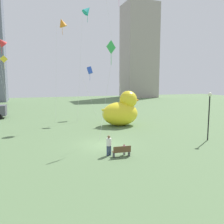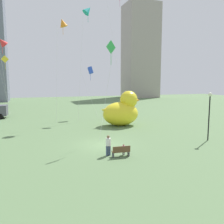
% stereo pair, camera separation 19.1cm
% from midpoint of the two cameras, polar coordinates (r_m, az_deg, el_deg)
% --- Properties ---
extents(ground_plane, '(140.00, 140.00, 0.00)m').
position_cam_midpoint_polar(ground_plane, '(22.96, -1.94, -7.85)').
color(ground_plane, '#58754B').
extents(park_bench, '(1.49, 0.53, 0.90)m').
position_cam_midpoint_polar(park_bench, '(19.33, 2.50, -9.38)').
color(park_bench, brown).
rests_on(park_bench, ground).
extents(person_adult, '(0.41, 0.41, 1.67)m').
position_cam_midpoint_polar(person_adult, '(19.54, -0.62, -7.80)').
color(person_adult, '#38476B').
rests_on(person_adult, ground).
extents(person_child, '(0.22, 0.22, 0.90)m').
position_cam_midpoint_polar(person_child, '(19.81, 3.09, -8.88)').
color(person_child, silver).
rests_on(person_child, ground).
extents(giant_inflatable_duck, '(5.71, 3.66, 4.73)m').
position_cam_midpoint_polar(giant_inflatable_duck, '(32.30, 2.57, 0.28)').
color(giant_inflatable_duck, yellow).
rests_on(giant_inflatable_duck, ground).
extents(lamppost, '(0.40, 0.40, 4.92)m').
position_cam_midpoint_polar(lamppost, '(25.90, 22.61, 1.17)').
color(lamppost, black).
rests_on(lamppost, ground).
extents(city_skyline, '(76.32, 18.06, 40.34)m').
position_cam_midpoint_polar(city_skyline, '(82.14, -23.24, 14.59)').
color(city_skyline, gray).
rests_on(city_skyline, ground).
extents(kite_pink, '(3.21, 2.96, 21.30)m').
position_cam_midpoint_polar(kite_pink, '(45.30, 1.87, 24.32)').
color(kite_pink, silver).
rests_on(kite_pink, ground).
extents(kite_teal, '(2.63, 2.42, 16.93)m').
position_cam_midpoint_polar(kite_teal, '(37.17, -5.67, 23.14)').
color(kite_teal, silver).
rests_on(kite_teal, ground).
extents(kite_orange, '(2.13, 2.09, 15.05)m').
position_cam_midpoint_polar(kite_orange, '(37.01, -11.61, 20.25)').
color(kite_orange, silver).
rests_on(kite_orange, ground).
extents(kite_blue, '(2.68, 2.32, 8.46)m').
position_cam_midpoint_polar(kite_blue, '(40.00, -5.07, 9.92)').
color(kite_blue, silver).
rests_on(kite_blue, ground).
extents(kite_yellow, '(1.81, 1.26, 10.38)m').
position_cam_midpoint_polar(kite_yellow, '(45.25, -24.27, 11.03)').
color(kite_yellow, silver).
rests_on(kite_yellow, ground).
extents(kite_red, '(1.90, 1.73, 12.41)m').
position_cam_midpoint_polar(kite_red, '(38.74, -24.81, 15.05)').
color(kite_red, silver).
rests_on(kite_red, ground).
extents(kite_green, '(1.72, 1.42, 9.93)m').
position_cam_midpoint_polar(kite_green, '(23.52, -0.09, 14.47)').
color(kite_green, silver).
rests_on(kite_green, ground).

